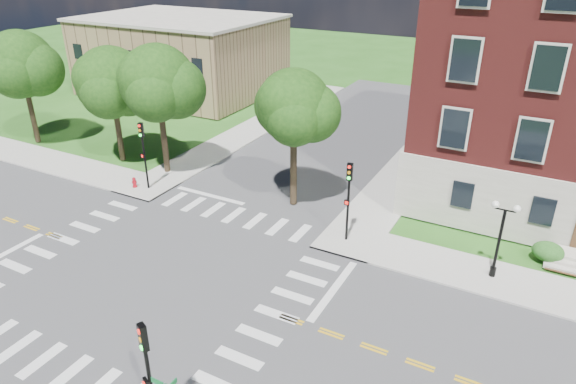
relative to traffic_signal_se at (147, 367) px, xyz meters
The scene contains 17 objects.
ground 10.65m from the traffic_signal_se, 131.06° to the left, with size 160.00×160.00×0.00m, color #265718.
road_ew 10.65m from the traffic_signal_se, 131.06° to the left, with size 90.00×12.00×0.01m, color #3D3D3F.
road_ns 10.64m from the traffic_signal_se, 131.06° to the left, with size 12.00×90.00×0.01m, color #3D3D3F.
sidewalk_ne 24.82m from the traffic_signal_se, 69.30° to the left, with size 34.00×34.00×0.12m.
sidewalk_nw 32.04m from the traffic_signal_se, 133.75° to the left, with size 34.00×34.00×0.12m.
crosswalk_east 8.31m from the traffic_signal_se, 86.06° to the left, with size 2.20×10.20×0.02m, color silver, non-canonical shape.
stop_bar_east 11.33m from the traffic_signal_se, 78.72° to the left, with size 0.40×5.50×0.00m, color silver.
secondary_building 47.35m from the traffic_signal_se, 127.28° to the left, with size 20.40×15.40×8.30m.
tree_a 34.28m from the traffic_signal_se, 148.38° to the left, with size 5.46×5.46×9.44m.
tree_b 26.97m from the traffic_signal_se, 136.88° to the left, with size 5.31×5.31×8.90m.
tree_c 23.78m from the traffic_signal_se, 129.27° to the left, with size 5.37×5.37×9.48m.
tree_d 18.76m from the traffic_signal_se, 102.52° to the left, with size 4.59×4.59×8.96m.
traffic_signal_se is the anchor object (origin of this frame).
traffic_signal_ne 15.35m from the traffic_signal_se, 86.75° to the left, with size 0.35×0.40×4.80m.
traffic_signal_nw 20.75m from the traffic_signal_se, 132.81° to the left, with size 0.38×0.46×4.80m.
twin_lamp_west 17.95m from the traffic_signal_se, 60.06° to the left, with size 1.36×0.36×4.23m.
fire_hydrant 21.34m from the traffic_signal_se, 135.32° to the left, with size 0.35×0.35×0.75m.
Camera 1 is at (16.70, -16.59, 15.71)m, focal length 32.00 mm.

